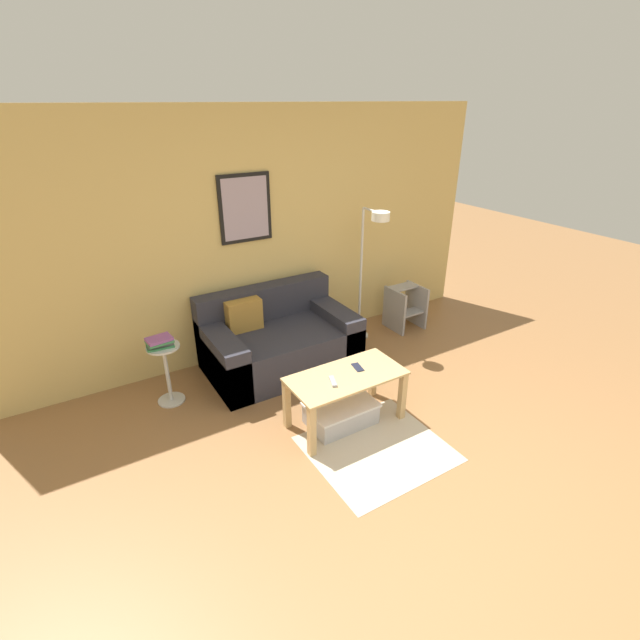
% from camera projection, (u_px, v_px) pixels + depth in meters
% --- Properties ---
extents(ground_plane, '(16.00, 16.00, 0.00)m').
position_uv_depth(ground_plane, '(459.00, 531.00, 3.06)').
color(ground_plane, olive).
extents(wall_back, '(5.60, 0.09, 2.55)m').
position_uv_depth(wall_back, '(259.00, 237.00, 4.81)').
color(wall_back, '#D6B76B').
rests_on(wall_back, ground_plane).
extents(area_rug, '(1.07, 0.97, 0.01)m').
position_uv_depth(area_rug, '(377.00, 448.00, 3.77)').
color(area_rug, '#C1B299').
rests_on(area_rug, ground_plane).
extents(couch, '(1.51, 0.93, 0.80)m').
position_uv_depth(couch, '(278.00, 342.00, 4.83)').
color(couch, '#2D2D38').
rests_on(couch, ground_plane).
extents(coffee_table, '(0.99, 0.50, 0.48)m').
position_uv_depth(coffee_table, '(346.00, 385.00, 3.93)').
color(coffee_table, tan).
rests_on(coffee_table, ground_plane).
extents(storage_bin, '(0.59, 0.40, 0.20)m').
position_uv_depth(storage_bin, '(341.00, 413.00, 4.04)').
color(storage_bin, '#B2B2B7').
rests_on(storage_bin, ground_plane).
extents(floor_lamp, '(0.23, 0.51, 1.54)m').
position_uv_depth(floor_lamp, '(371.00, 255.00, 4.98)').
color(floor_lamp, silver).
rests_on(floor_lamp, ground_plane).
extents(side_table, '(0.29, 0.29, 0.59)m').
position_uv_depth(side_table, '(167.00, 369.00, 4.22)').
color(side_table, silver).
rests_on(side_table, ground_plane).
extents(book_stack, '(0.25, 0.19, 0.09)m').
position_uv_depth(book_stack, '(160.00, 342.00, 4.09)').
color(book_stack, '#387F4C').
rests_on(book_stack, side_table).
extents(remote_control, '(0.09, 0.15, 0.02)m').
position_uv_depth(remote_control, '(333.00, 381.00, 3.78)').
color(remote_control, '#99999E').
rests_on(remote_control, coffee_table).
extents(cell_phone, '(0.09, 0.15, 0.01)m').
position_uv_depth(cell_phone, '(358.00, 367.00, 3.99)').
color(cell_phone, '#1E2338').
rests_on(cell_phone, coffee_table).
extents(step_stool, '(0.38, 0.39, 0.52)m').
position_uv_depth(step_stool, '(405.00, 306.00, 5.67)').
color(step_stool, '#99999E').
rests_on(step_stool, ground_plane).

